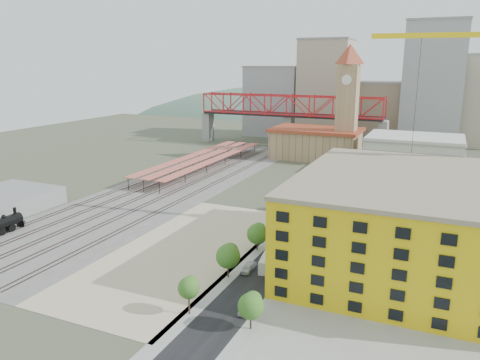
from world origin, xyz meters
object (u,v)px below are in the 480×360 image
at_px(site_trailer_a, 269,260).
at_px(car_0, 248,268).
at_px(clock_tower, 348,93).
at_px(construction_building, 412,222).
at_px(site_trailer_c, 286,243).
at_px(site_trailer_b, 285,245).
at_px(site_trailer_d, 312,215).

xyz_separation_m(site_trailer_a, car_0, (-3.00, -4.27, -0.57)).
xyz_separation_m(clock_tower, site_trailer_a, (8.00, -111.90, -27.33)).
distance_m(construction_building, site_trailer_c, 27.28).
height_order(clock_tower, construction_building, clock_tower).
bearing_deg(construction_building, site_trailer_b, -174.83).
xyz_separation_m(site_trailer_a, site_trailer_c, (0.00, 10.65, -0.12)).
bearing_deg(site_trailer_b, site_trailer_a, -89.95).
bearing_deg(site_trailer_d, clock_tower, 107.71).
distance_m(site_trailer_a, site_trailer_b, 9.55).
xyz_separation_m(clock_tower, car_0, (5.00, -116.16, -27.91)).
bearing_deg(site_trailer_c, site_trailer_b, -93.91).
bearing_deg(site_trailer_b, construction_building, 5.22).
bearing_deg(clock_tower, site_trailer_d, -84.26).
distance_m(clock_tower, site_trailer_a, 115.46).
bearing_deg(car_0, site_trailer_b, 78.58).
relative_size(site_trailer_a, site_trailer_d, 1.07).
height_order(site_trailer_d, car_0, site_trailer_d).
relative_size(clock_tower, site_trailer_c, 5.72).
relative_size(site_trailer_b, site_trailer_d, 0.94).
xyz_separation_m(site_trailer_c, car_0, (-3.00, -14.92, -0.45)).
bearing_deg(site_trailer_a, car_0, -134.48).
bearing_deg(site_trailer_d, site_trailer_b, -78.03).
xyz_separation_m(site_trailer_d, car_0, (-3.00, -36.59, -0.49)).
relative_size(clock_tower, site_trailer_a, 5.22).
xyz_separation_m(construction_building, car_0, (-29.00, -16.17, -8.62)).
bearing_deg(site_trailer_c, site_trailer_d, 86.09).
bearing_deg(construction_building, site_trailer_d, 141.85).
distance_m(site_trailer_a, site_trailer_d, 32.32).
bearing_deg(clock_tower, site_trailer_c, -85.48).
distance_m(clock_tower, site_trailer_b, 106.28).
bearing_deg(construction_building, site_trailer_a, -155.40).
bearing_deg(site_trailer_a, clock_tower, 84.72).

